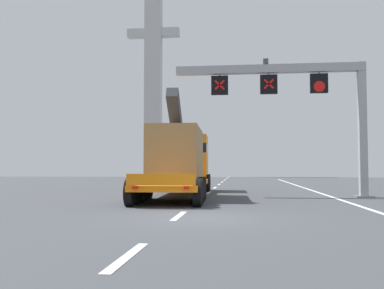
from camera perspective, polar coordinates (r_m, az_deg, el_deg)
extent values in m
plane|color=#424449|center=(13.77, 0.26, -9.53)|extent=(112.00, 112.00, 0.00)
cube|color=silver|center=(8.01, -8.43, -14.22)|extent=(0.20, 2.60, 0.01)
cube|color=silver|center=(14.29, -1.70, -9.26)|extent=(0.20, 2.60, 0.01)
cube|color=silver|center=(20.68, 0.84, -7.31)|extent=(0.20, 2.60, 0.01)
cube|color=silver|center=(27.10, 2.17, -6.27)|extent=(0.20, 2.60, 0.01)
cube|color=silver|center=(33.54, 2.99, -5.64)|extent=(0.20, 2.60, 0.01)
cube|color=silver|center=(39.98, 3.54, -5.20)|extent=(0.20, 2.60, 0.01)
cube|color=silver|center=(46.43, 3.94, -4.89)|extent=(0.20, 2.60, 0.01)
cube|color=silver|center=(52.89, 4.24, -4.65)|extent=(0.20, 2.60, 0.01)
cube|color=silver|center=(59.34, 4.48, -4.46)|extent=(0.20, 2.60, 0.01)
cube|color=silver|center=(65.79, 4.67, -4.32)|extent=(0.20, 2.60, 0.01)
cube|color=silver|center=(72.25, 4.83, -4.19)|extent=(0.20, 2.60, 0.01)
cube|color=silver|center=(26.08, 16.96, -6.28)|extent=(0.20, 63.00, 0.01)
cube|color=#9EA0A5|center=(24.71, 21.29, 1.87)|extent=(0.40, 0.40, 7.14)
cube|color=slate|center=(24.68, 21.44, -6.32)|extent=(0.90, 0.90, 0.08)
cube|color=#9EA0A5|center=(24.43, 9.93, 9.64)|extent=(10.09, 0.44, 0.44)
cube|color=#4C4C51|center=(24.51, 9.55, 10.56)|extent=(0.28, 0.40, 0.28)
cube|color=black|center=(24.57, 16.19, 7.65)|extent=(0.92, 0.24, 1.04)
cube|color=#9EA0A5|center=(24.68, 16.17, 8.95)|extent=(0.08, 0.08, 0.16)
cone|color=red|center=(24.41, 16.25, 7.27)|extent=(0.59, 0.02, 0.59)
cube|color=black|center=(24.26, 9.95, 7.71)|extent=(0.92, 0.24, 1.04)
cube|color=#9EA0A5|center=(24.37, 9.94, 9.02)|extent=(0.08, 0.08, 0.16)
cube|color=red|center=(24.13, 9.97, 7.77)|extent=(0.56, 0.02, 0.56)
cube|color=red|center=(24.13, 9.97, 7.77)|extent=(0.56, 0.02, 0.56)
cube|color=black|center=(24.24, 3.62, 7.68)|extent=(0.92, 0.24, 1.04)
cube|color=#9EA0A5|center=(24.35, 3.62, 9.00)|extent=(0.08, 0.08, 0.16)
cube|color=red|center=(24.11, 3.61, 7.74)|extent=(0.56, 0.02, 0.56)
cube|color=red|center=(24.11, 3.61, 7.74)|extent=(0.56, 0.02, 0.56)
cube|color=orange|center=(21.98, -2.09, -5.16)|extent=(3.19, 10.50, 0.24)
cube|color=orange|center=(16.73, -4.08, -4.58)|extent=(2.66, 0.18, 0.44)
cylinder|color=black|center=(17.76, -8.06, -6.24)|extent=(0.36, 1.11, 1.10)
cylinder|color=black|center=(17.39, 0.72, -6.34)|extent=(0.36, 1.11, 1.10)
cylinder|color=black|center=(18.79, -7.38, -6.06)|extent=(0.36, 1.11, 1.10)
cylinder|color=black|center=(18.44, 0.92, -6.14)|extent=(0.36, 1.11, 1.10)
cylinder|color=black|center=(19.82, -6.77, -5.90)|extent=(0.36, 1.11, 1.10)
cylinder|color=black|center=(19.49, 1.10, -5.97)|extent=(0.36, 1.11, 1.10)
cylinder|color=black|center=(20.85, -6.21, -5.76)|extent=(0.36, 1.11, 1.10)
cylinder|color=black|center=(20.53, 1.26, -5.82)|extent=(0.36, 1.11, 1.10)
cylinder|color=black|center=(21.88, -5.71, -5.63)|extent=(0.36, 1.11, 1.10)
cylinder|color=black|center=(21.58, 1.40, -5.68)|extent=(0.36, 1.11, 1.10)
cube|color=orange|center=(29.04, -0.54, -1.92)|extent=(2.70, 3.30, 3.10)
cube|color=black|center=(29.06, -0.54, -0.55)|extent=(2.72, 3.32, 0.60)
cylinder|color=black|center=(30.06, -2.86, -4.91)|extent=(0.38, 1.11, 1.10)
cylinder|color=black|center=(29.85, 2.07, -4.92)|extent=(0.38, 1.11, 1.10)
cylinder|color=black|center=(28.07, -3.37, -5.05)|extent=(0.38, 1.11, 1.10)
cylinder|color=black|center=(27.85, 1.91, -5.07)|extent=(0.38, 1.11, 1.10)
cube|color=#9E7A47|center=(22.37, -1.97, -1.35)|extent=(2.60, 5.81, 2.70)
cube|color=#2D2D33|center=(21.66, -2.21, 3.87)|extent=(0.67, 2.96, 2.29)
cube|color=red|center=(16.87, -7.42, -5.57)|extent=(0.20, 0.07, 0.12)
cube|color=red|center=(16.59, -0.74, -5.63)|extent=(0.20, 0.07, 0.12)
cube|color=#B7B7B2|center=(77.01, -5.05, 10.82)|extent=(2.80, 2.00, 39.82)
cube|color=#B7B7B2|center=(78.29, -5.03, 14.22)|extent=(9.00, 1.60, 1.40)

